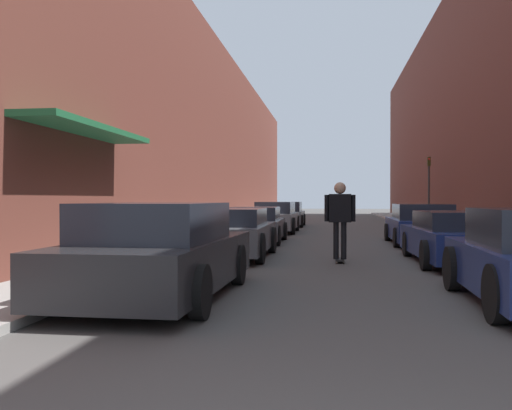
{
  "coord_description": "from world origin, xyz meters",
  "views": [
    {
      "loc": [
        -0.19,
        -1.51,
        1.49
      ],
      "look_at": [
        -2.02,
        12.37,
        1.33
      ],
      "focal_mm": 40.0,
      "sensor_mm": 36.0,
      "label": 1
    }
  ],
  "objects_px": {
    "parked_car_right_1": "(458,238)",
    "parked_car_left_0": "(159,253)",
    "parked_car_left_1": "(232,233)",
    "traffic_light": "(429,183)",
    "parked_car_left_2": "(255,225)",
    "skateboarder": "(340,213)",
    "parked_car_left_3": "(276,218)",
    "parked_car_left_4": "(286,215)",
    "parked_car_right_2": "(421,225)"
  },
  "relations": [
    {
      "from": "parked_car_left_2",
      "to": "traffic_light",
      "type": "xyz_separation_m",
      "value": [
        7.38,
        10.1,
        1.66
      ]
    },
    {
      "from": "parked_car_left_0",
      "to": "parked_car_left_4",
      "type": "relative_size",
      "value": 1.19
    },
    {
      "from": "parked_car_right_1",
      "to": "parked_car_left_0",
      "type": "bearing_deg",
      "value": -135.51
    },
    {
      "from": "parked_car_right_2",
      "to": "parked_car_left_3",
      "type": "bearing_deg",
      "value": 132.3
    },
    {
      "from": "parked_car_left_1",
      "to": "traffic_light",
      "type": "xyz_separation_m",
      "value": [
        7.28,
        15.07,
        1.64
      ]
    },
    {
      "from": "parked_car_left_0",
      "to": "skateboarder",
      "type": "xyz_separation_m",
      "value": [
        2.74,
        5.23,
        0.47
      ]
    },
    {
      "from": "parked_car_left_3",
      "to": "skateboarder",
      "type": "height_order",
      "value": "skateboarder"
    },
    {
      "from": "parked_car_left_0",
      "to": "traffic_light",
      "type": "xyz_separation_m",
      "value": [
        7.36,
        21.0,
        1.57
      ]
    },
    {
      "from": "parked_car_left_1",
      "to": "parked_car_left_2",
      "type": "bearing_deg",
      "value": 91.14
    },
    {
      "from": "parked_car_left_0",
      "to": "traffic_light",
      "type": "height_order",
      "value": "traffic_light"
    },
    {
      "from": "traffic_light",
      "to": "parked_car_right_2",
      "type": "bearing_deg",
      "value": -100.71
    },
    {
      "from": "parked_car_left_3",
      "to": "parked_car_right_2",
      "type": "distance_m",
      "value": 7.87
    },
    {
      "from": "parked_car_left_0",
      "to": "skateboarder",
      "type": "height_order",
      "value": "skateboarder"
    },
    {
      "from": "skateboarder",
      "to": "parked_car_left_0",
      "type": "bearing_deg",
      "value": -117.7
    },
    {
      "from": "parked_car_left_0",
      "to": "parked_car_right_1",
      "type": "xyz_separation_m",
      "value": [
        5.43,
        5.33,
        -0.09
      ]
    },
    {
      "from": "parked_car_left_2",
      "to": "parked_car_right_1",
      "type": "relative_size",
      "value": 0.92
    },
    {
      "from": "parked_car_left_0",
      "to": "parked_car_left_1",
      "type": "xyz_separation_m",
      "value": [
        0.08,
        5.93,
        -0.07
      ]
    },
    {
      "from": "parked_car_left_0",
      "to": "parked_car_left_4",
      "type": "height_order",
      "value": "parked_car_left_0"
    },
    {
      "from": "parked_car_left_1",
      "to": "traffic_light",
      "type": "relative_size",
      "value": 1.26
    },
    {
      "from": "parked_car_left_1",
      "to": "parked_car_left_4",
      "type": "height_order",
      "value": "parked_car_left_4"
    },
    {
      "from": "parked_car_left_4",
      "to": "skateboarder",
      "type": "distance_m",
      "value": 17.09
    },
    {
      "from": "parked_car_left_3",
      "to": "traffic_light",
      "type": "relative_size",
      "value": 1.34
    },
    {
      "from": "parked_car_left_2",
      "to": "parked_car_right_2",
      "type": "bearing_deg",
      "value": -0.72
    },
    {
      "from": "parked_car_left_0",
      "to": "skateboarder",
      "type": "relative_size",
      "value": 2.53
    },
    {
      "from": "parked_car_left_1",
      "to": "parked_car_left_2",
      "type": "distance_m",
      "value": 4.97
    },
    {
      "from": "parked_car_left_2",
      "to": "parked_car_left_3",
      "type": "bearing_deg",
      "value": 88.35
    },
    {
      "from": "parked_car_left_1",
      "to": "traffic_light",
      "type": "distance_m",
      "value": 16.82
    },
    {
      "from": "skateboarder",
      "to": "parked_car_left_1",
      "type": "bearing_deg",
      "value": 165.3
    },
    {
      "from": "parked_car_left_2",
      "to": "parked_car_left_4",
      "type": "xyz_separation_m",
      "value": [
        0.19,
        11.21,
        0.04
      ]
    },
    {
      "from": "parked_car_right_1",
      "to": "parked_car_left_4",
      "type": "bearing_deg",
      "value": 107.4
    },
    {
      "from": "parked_car_left_3",
      "to": "skateboarder",
      "type": "bearing_deg",
      "value": -77.17
    },
    {
      "from": "parked_car_left_1",
      "to": "parked_car_right_1",
      "type": "bearing_deg",
      "value": -6.33
    },
    {
      "from": "skateboarder",
      "to": "traffic_light",
      "type": "bearing_deg",
      "value": 73.68
    },
    {
      "from": "parked_car_left_0",
      "to": "parked_car_left_2",
      "type": "xyz_separation_m",
      "value": [
        -0.02,
        10.9,
        -0.09
      ]
    },
    {
      "from": "parked_car_left_0",
      "to": "parked_car_right_1",
      "type": "distance_m",
      "value": 7.61
    },
    {
      "from": "parked_car_left_0",
      "to": "traffic_light",
      "type": "relative_size",
      "value": 1.37
    },
    {
      "from": "parked_car_right_2",
      "to": "skateboarder",
      "type": "xyz_separation_m",
      "value": [
        -2.69,
        -5.6,
        0.53
      ]
    },
    {
      "from": "parked_car_left_4",
      "to": "parked_car_right_1",
      "type": "xyz_separation_m",
      "value": [
        5.26,
        -16.78,
        -0.04
      ]
    },
    {
      "from": "parked_car_left_3",
      "to": "parked_car_right_2",
      "type": "relative_size",
      "value": 1.0
    },
    {
      "from": "parked_car_left_1",
      "to": "skateboarder",
      "type": "height_order",
      "value": "skateboarder"
    },
    {
      "from": "parked_car_right_2",
      "to": "parked_car_left_1",
      "type": "bearing_deg",
      "value": -137.55
    },
    {
      "from": "parked_car_left_2",
      "to": "skateboarder",
      "type": "height_order",
      "value": "skateboarder"
    },
    {
      "from": "parked_car_left_2",
      "to": "traffic_light",
      "type": "height_order",
      "value": "traffic_light"
    },
    {
      "from": "parked_car_left_3",
      "to": "parked_car_left_4",
      "type": "bearing_deg",
      "value": 89.71
    },
    {
      "from": "parked_car_left_1",
      "to": "parked_car_left_4",
      "type": "xyz_separation_m",
      "value": [
        0.09,
        16.18,
        0.02
      ]
    },
    {
      "from": "parked_car_left_3",
      "to": "parked_car_right_1",
      "type": "relative_size",
      "value": 0.98
    },
    {
      "from": "parked_car_left_4",
      "to": "parked_car_right_2",
      "type": "xyz_separation_m",
      "value": [
        5.27,
        -11.28,
        -0.0
      ]
    },
    {
      "from": "parked_car_right_1",
      "to": "skateboarder",
      "type": "relative_size",
      "value": 2.52
    },
    {
      "from": "parked_car_left_4",
      "to": "skateboarder",
      "type": "relative_size",
      "value": 2.13
    },
    {
      "from": "parked_car_left_2",
      "to": "parked_car_left_4",
      "type": "relative_size",
      "value": 1.08
    }
  ]
}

